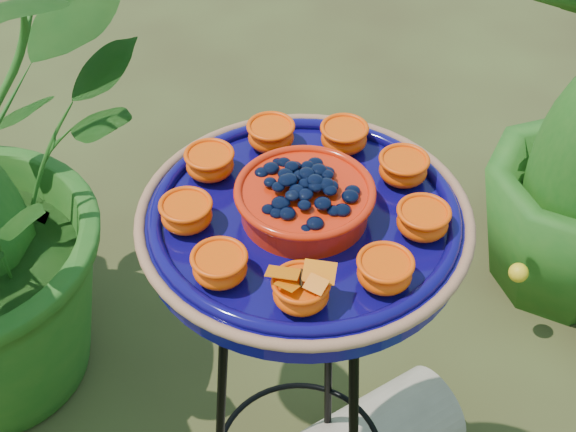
% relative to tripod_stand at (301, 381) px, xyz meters
% --- Properties ---
extents(tripod_stand, '(0.39, 0.39, 0.81)m').
position_rel_tripod_stand_xyz_m(tripod_stand, '(0.00, 0.00, 0.00)').
color(tripod_stand, black).
rests_on(tripod_stand, ground).
extents(feeder_dish, '(0.54, 0.54, 0.10)m').
position_rel_tripod_stand_xyz_m(feeder_dish, '(-0.00, -0.00, 0.36)').
color(feeder_dish, '#0B064F').
rests_on(feeder_dish, tripod_stand).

